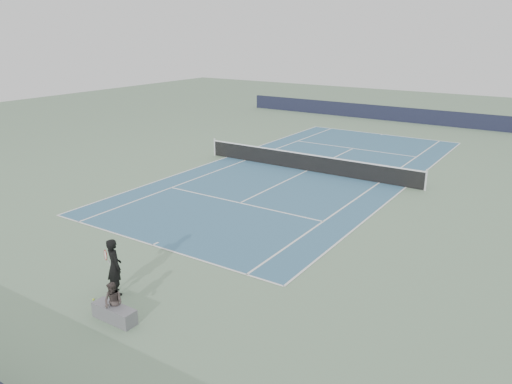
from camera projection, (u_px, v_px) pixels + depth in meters
The scene contains 7 objects.
ground at pixel (307, 171), 27.38m from camera, with size 80.00×80.00×0.00m, color slate.
court_surface at pixel (307, 171), 27.37m from camera, with size 10.97×23.77×0.01m, color #376382.
tennis_net at pixel (307, 162), 27.22m from camera, with size 12.90×0.10×1.07m.
windscreen_far at pixel (408, 115), 41.38m from camera, with size 30.00×0.25×1.20m, color black.
tennis_player at pixel (114, 267), 14.45m from camera, with size 0.84×0.68×1.73m.
tennis_ball at pixel (93, 299), 14.32m from camera, with size 0.06×0.06×0.06m, color #BEDA2C.
spectator_bench at pixel (114, 308), 13.23m from camera, with size 1.37×0.63×1.13m.
Camera 1 is at (12.18, -23.56, 7.43)m, focal length 35.00 mm.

